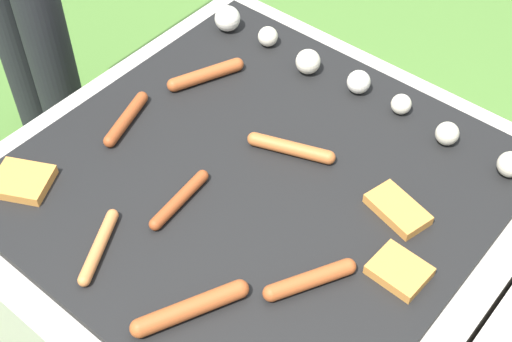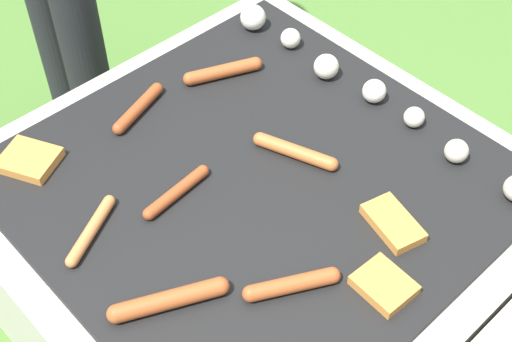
{
  "view_description": "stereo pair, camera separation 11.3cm",
  "coord_description": "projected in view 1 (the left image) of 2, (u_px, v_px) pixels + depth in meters",
  "views": [
    {
      "loc": [
        0.58,
        -0.7,
        1.46
      ],
      "look_at": [
        0.0,
        0.0,
        0.47
      ],
      "focal_mm": 50.0,
      "sensor_mm": 36.0,
      "label": 1
    },
    {
      "loc": [
        0.66,
        -0.62,
        1.46
      ],
      "look_at": [
        0.0,
        0.0,
        0.47
      ],
      "focal_mm": 50.0,
      "sensor_mm": 36.0,
      "label": 2
    }
  ],
  "objects": [
    {
      "name": "sausage_mid_left",
      "position": [
        191.0,
        308.0,
        1.15
      ],
      "size": [
        0.11,
        0.19,
        0.03
      ],
      "color": "#A34C23",
      "rests_on": "grill"
    },
    {
      "name": "sausage_back_center",
      "position": [
        291.0,
        148.0,
        1.39
      ],
      "size": [
        0.17,
        0.08,
        0.03
      ],
      "color": "#B7602D",
      "rests_on": "grill"
    },
    {
      "name": "grill",
      "position": [
        256.0,
        248.0,
        1.52
      ],
      "size": [
        0.95,
        0.95,
        0.45
      ],
      "color": "#B2AA9E",
      "rests_on": "ground_plane"
    },
    {
      "name": "mushroom_row",
      "position": [
        337.0,
        74.0,
        1.52
      ],
      "size": [
        0.77,
        0.07,
        0.06
      ],
      "color": "silver",
      "rests_on": "grill"
    },
    {
      "name": "bread_slice_right",
      "position": [
        398.0,
        209.0,
        1.29
      ],
      "size": [
        0.13,
        0.09,
        0.02
      ],
      "color": "#D18438",
      "rests_on": "grill"
    },
    {
      "name": "sausage_front_left",
      "position": [
        206.0,
        74.0,
        1.54
      ],
      "size": [
        0.09,
        0.17,
        0.03
      ],
      "color": "#A34C23",
      "rests_on": "grill"
    },
    {
      "name": "ground_plane",
      "position": [
        256.0,
        304.0,
        1.69
      ],
      "size": [
        14.0,
        14.0,
        0.0
      ],
      "primitive_type": "plane",
      "color": "#47702D"
    },
    {
      "name": "bread_slice_left",
      "position": [
        399.0,
        271.0,
        1.2
      ],
      "size": [
        0.1,
        0.08,
        0.02
      ],
      "color": "#D18438",
      "rests_on": "grill"
    },
    {
      "name": "sausage_front_right",
      "position": [
        310.0,
        280.0,
        1.18
      ],
      "size": [
        0.1,
        0.15,
        0.03
      ],
      "color": "#A34C23",
      "rests_on": "grill"
    },
    {
      "name": "sausage_back_right",
      "position": [
        99.0,
        246.0,
        1.23
      ],
      "size": [
        0.09,
        0.15,
        0.02
      ],
      "color": "#C6753D",
      "rests_on": "grill"
    },
    {
      "name": "sausage_back_left",
      "position": [
        180.0,
        199.0,
        1.31
      ],
      "size": [
        0.04,
        0.16,
        0.02
      ],
      "color": "#93421E",
      "rests_on": "grill"
    },
    {
      "name": "sausage_front_center",
      "position": [
        126.0,
        119.0,
        1.45
      ],
      "size": [
        0.07,
        0.16,
        0.03
      ],
      "color": "#93421E",
      "rests_on": "grill"
    },
    {
      "name": "bread_slice_center",
      "position": [
        22.0,
        181.0,
        1.34
      ],
      "size": [
        0.13,
        0.13,
        0.02
      ],
      "color": "#D18438",
      "rests_on": "grill"
    }
  ]
}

